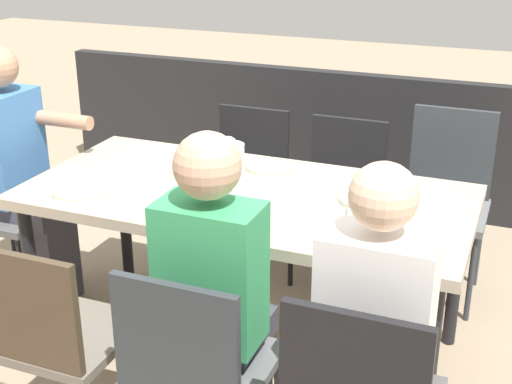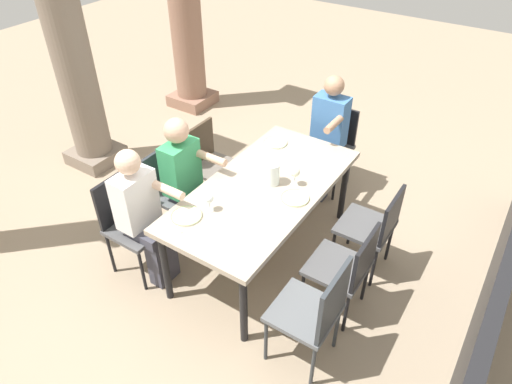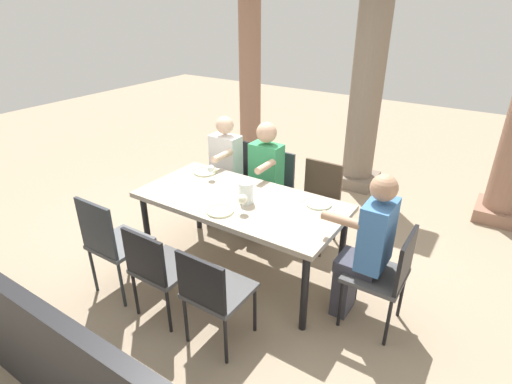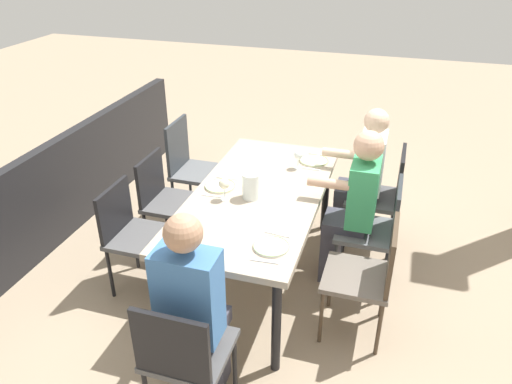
{
  "view_description": "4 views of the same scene",
  "coord_description": "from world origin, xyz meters",
  "px_view_note": "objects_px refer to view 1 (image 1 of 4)",
  "views": [
    {
      "loc": [
        -1.08,
        2.58,
        1.91
      ],
      "look_at": [
        -0.05,
        -0.0,
        0.78
      ],
      "focal_mm": 49.63,
      "sensor_mm": 36.0,
      "label": 1
    },
    {
      "loc": [
        -2.61,
        -1.63,
        3.08
      ],
      "look_at": [
        -0.13,
        -0.0,
        0.81
      ],
      "focal_mm": 32.14,
      "sensor_mm": 36.0,
      "label": 2
    },
    {
      "loc": [
        1.9,
        -2.64,
        2.44
      ],
      "look_at": [
        0.14,
        0.04,
        0.87
      ],
      "focal_mm": 28.16,
      "sensor_mm": 36.0,
      "label": 3
    },
    {
      "loc": [
        3.05,
        0.92,
        2.54
      ],
      "look_at": [
        0.03,
        -0.01,
        0.8
      ],
      "focal_mm": 34.45,
      "sensor_mm": 36.0,
      "label": 4
    }
  ],
  "objects_px": {
    "diner_woman_green": "(22,172)",
    "plate_1": "(271,167)",
    "wine_glass_0": "(347,200)",
    "chair_mid_south": "(341,188)",
    "chair_mid_north": "(195,365)",
    "diner_guest_third": "(218,293)",
    "plate_2": "(79,191)",
    "wine_glass_1": "(228,146)",
    "plate_0": "(383,243)",
    "chair_east_south": "(246,173)",
    "water_pitcher": "(230,168)",
    "chair_east_north": "(53,333)",
    "diner_man_white": "(377,332)",
    "chair_west_south": "(446,192)",
    "dining_table": "(246,206)"
  },
  "relations": [
    {
      "from": "chair_mid_north",
      "to": "diner_man_white",
      "type": "distance_m",
      "value": 0.59
    },
    {
      "from": "chair_mid_north",
      "to": "chair_mid_south",
      "type": "bearing_deg",
      "value": -90.0
    },
    {
      "from": "chair_mid_south",
      "to": "water_pitcher",
      "type": "relative_size",
      "value": 4.42
    },
    {
      "from": "chair_east_south",
      "to": "diner_woman_green",
      "type": "xyz_separation_m",
      "value": [
        0.82,
        0.87,
        0.2
      ]
    },
    {
      "from": "chair_west_south",
      "to": "plate_0",
      "type": "xyz_separation_m",
      "value": [
        0.08,
        1.18,
        0.23
      ]
    },
    {
      "from": "chair_east_north",
      "to": "diner_man_white",
      "type": "distance_m",
      "value": 1.13
    },
    {
      "from": "chair_mid_south",
      "to": "chair_east_north",
      "type": "bearing_deg",
      "value": 72.41
    },
    {
      "from": "diner_guest_third",
      "to": "water_pitcher",
      "type": "xyz_separation_m",
      "value": [
        0.27,
        -0.71,
        0.17
      ]
    },
    {
      "from": "chair_east_south",
      "to": "chair_mid_north",
      "type": "bearing_deg",
      "value": 107.61
    },
    {
      "from": "chair_east_north",
      "to": "wine_glass_1",
      "type": "bearing_deg",
      "value": -100.58
    },
    {
      "from": "chair_east_south",
      "to": "plate_1",
      "type": "xyz_separation_m",
      "value": [
        -0.37,
        0.58,
        0.28
      ]
    },
    {
      "from": "diner_man_white",
      "to": "chair_east_north",
      "type": "bearing_deg",
      "value": 9.75
    },
    {
      "from": "chair_mid_north",
      "to": "chair_east_south",
      "type": "xyz_separation_m",
      "value": [
        0.56,
        -1.76,
        -0.02
      ]
    },
    {
      "from": "dining_table",
      "to": "wine_glass_1",
      "type": "relative_size",
      "value": 11.31
    },
    {
      "from": "chair_east_south",
      "to": "water_pitcher",
      "type": "bearing_deg",
      "value": 108.5
    },
    {
      "from": "diner_woman_green",
      "to": "plate_1",
      "type": "distance_m",
      "value": 1.23
    },
    {
      "from": "chair_east_south",
      "to": "plate_0",
      "type": "height_order",
      "value": "chair_east_south"
    },
    {
      "from": "diner_man_white",
      "to": "diner_guest_third",
      "type": "height_order",
      "value": "diner_guest_third"
    },
    {
      "from": "chair_mid_north",
      "to": "diner_guest_third",
      "type": "bearing_deg",
      "value": -89.12
    },
    {
      "from": "diner_guest_third",
      "to": "wine_glass_0",
      "type": "distance_m",
      "value": 0.61
    },
    {
      "from": "plate_0",
      "to": "plate_1",
      "type": "relative_size",
      "value": 1.04
    },
    {
      "from": "dining_table",
      "to": "chair_east_north",
      "type": "xyz_separation_m",
      "value": [
        0.37,
        0.88,
        -0.19
      ]
    },
    {
      "from": "wine_glass_1",
      "to": "water_pitcher",
      "type": "height_order",
      "value": "water_pitcher"
    },
    {
      "from": "diner_man_white",
      "to": "chair_mid_north",
      "type": "bearing_deg",
      "value": 19.12
    },
    {
      "from": "chair_east_north",
      "to": "wine_glass_0",
      "type": "relative_size",
      "value": 5.65
    },
    {
      "from": "chair_east_south",
      "to": "diner_man_white",
      "type": "bearing_deg",
      "value": 125.06
    },
    {
      "from": "chair_west_south",
      "to": "chair_east_south",
      "type": "bearing_deg",
      "value": 0.47
    },
    {
      "from": "dining_table",
      "to": "plate_1",
      "type": "xyz_separation_m",
      "value": [
        -0.0,
        -0.3,
        0.08
      ]
    },
    {
      "from": "chair_west_south",
      "to": "chair_east_south",
      "type": "relative_size",
      "value": 1.13
    },
    {
      "from": "chair_mid_south",
      "to": "chair_east_north",
      "type": "relative_size",
      "value": 0.97
    },
    {
      "from": "dining_table",
      "to": "chair_west_south",
      "type": "xyz_separation_m",
      "value": [
        -0.74,
        -0.89,
        -0.16
      ]
    },
    {
      "from": "chair_east_south",
      "to": "chair_mid_south",
      "type": "bearing_deg",
      "value": -179.88
    },
    {
      "from": "plate_2",
      "to": "diner_guest_third",
      "type": "bearing_deg",
      "value": 154.15
    },
    {
      "from": "chair_east_south",
      "to": "diner_man_white",
      "type": "relative_size",
      "value": 0.68
    },
    {
      "from": "chair_west_south",
      "to": "diner_woman_green",
      "type": "bearing_deg",
      "value": 24.64
    },
    {
      "from": "wine_glass_0",
      "to": "wine_glass_1",
      "type": "distance_m",
      "value": 0.77
    },
    {
      "from": "chair_mid_south",
      "to": "diner_guest_third",
      "type": "relative_size",
      "value": 0.67
    },
    {
      "from": "chair_mid_north",
      "to": "wine_glass_0",
      "type": "xyz_separation_m",
      "value": [
        -0.3,
        -0.69,
        0.36
      ]
    },
    {
      "from": "plate_2",
      "to": "wine_glass_1",
      "type": "bearing_deg",
      "value": -134.91
    },
    {
      "from": "plate_1",
      "to": "chair_east_south",
      "type": "bearing_deg",
      "value": -57.45
    },
    {
      "from": "chair_east_south",
      "to": "water_pitcher",
      "type": "xyz_separation_m",
      "value": [
        -0.28,
        0.85,
        0.36
      ]
    },
    {
      "from": "chair_mid_north",
      "to": "chair_east_south",
      "type": "distance_m",
      "value": 1.84
    },
    {
      "from": "chair_west_south",
      "to": "chair_mid_south",
      "type": "distance_m",
      "value": 0.55
    },
    {
      "from": "plate_2",
      "to": "plate_0",
      "type": "bearing_deg",
      "value": 179.57
    },
    {
      "from": "wine_glass_1",
      "to": "chair_mid_south",
      "type": "bearing_deg",
      "value": -117.65
    },
    {
      "from": "plate_0",
      "to": "plate_2",
      "type": "bearing_deg",
      "value": -0.43
    },
    {
      "from": "chair_mid_south",
      "to": "diner_man_white",
      "type": "xyz_separation_m",
      "value": [
        -0.54,
        1.57,
        0.17
      ]
    },
    {
      "from": "chair_mid_north",
      "to": "chair_east_north",
      "type": "distance_m",
      "value": 0.56
    },
    {
      "from": "wine_glass_0",
      "to": "chair_mid_south",
      "type": "bearing_deg",
      "value": -74.26
    },
    {
      "from": "diner_guest_third",
      "to": "chair_mid_north",
      "type": "bearing_deg",
      "value": 90.88
    }
  ]
}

